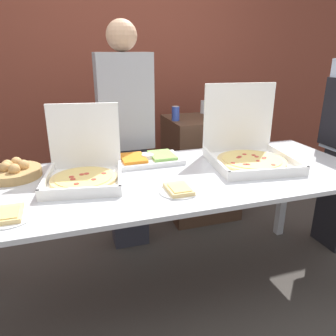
% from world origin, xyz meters
% --- Properties ---
extents(ground_plane, '(16.00, 16.00, 0.00)m').
position_xyz_m(ground_plane, '(0.00, 0.00, 0.00)').
color(ground_plane, '#423D38').
extents(brick_wall_behind, '(10.00, 0.06, 2.80)m').
position_xyz_m(brick_wall_behind, '(0.00, 1.70, 1.40)').
color(brick_wall_behind, brown).
rests_on(brick_wall_behind, ground_plane).
extents(buffet_table, '(2.43, 0.94, 0.84)m').
position_xyz_m(buffet_table, '(0.00, 0.00, 0.76)').
color(buffet_table, silver).
rests_on(buffet_table, ground_plane).
extents(pizza_box_near_right, '(0.48, 0.49, 0.41)m').
position_xyz_m(pizza_box_near_right, '(-0.47, 0.08, 0.91)').
color(pizza_box_near_right, white).
rests_on(pizza_box_near_right, buffet_table).
extents(pizza_box_far_left, '(0.56, 0.57, 0.49)m').
position_xyz_m(pizza_box_far_left, '(0.58, 0.08, 0.93)').
color(pizza_box_far_left, white).
rests_on(pizza_box_far_left, buffet_table).
extents(paper_plate_front_right, '(0.21, 0.21, 0.03)m').
position_xyz_m(paper_plate_front_right, '(-0.02, -0.23, 0.85)').
color(paper_plate_front_right, white).
rests_on(paper_plate_front_right, buffet_table).
extents(paper_plate_front_left, '(0.23, 0.23, 0.03)m').
position_xyz_m(paper_plate_front_left, '(-0.83, -0.26, 0.85)').
color(paper_plate_front_left, white).
rests_on(paper_plate_front_left, buffet_table).
extents(veggie_tray, '(0.44, 0.26, 0.05)m').
position_xyz_m(veggie_tray, '(-0.05, 0.28, 0.86)').
color(veggie_tray, white).
rests_on(veggie_tray, buffet_table).
extents(bread_basket, '(0.31, 0.31, 0.10)m').
position_xyz_m(bread_basket, '(-0.86, 0.26, 0.87)').
color(bread_basket, tan).
rests_on(bread_basket, buffet_table).
extents(sideboard_podium, '(0.64, 0.55, 0.96)m').
position_xyz_m(sideboard_podium, '(0.66, 1.01, 0.48)').
color(sideboard_podium, '#4C3323').
rests_on(sideboard_podium, ground_plane).
extents(soda_bottle, '(0.08, 0.08, 0.30)m').
position_xyz_m(soda_bottle, '(0.68, 0.92, 1.09)').
color(soda_bottle, '#B7BCC1').
rests_on(soda_bottle, sideboard_podium).
extents(soda_can_silver, '(0.07, 0.07, 0.12)m').
position_xyz_m(soda_can_silver, '(0.76, 1.21, 1.02)').
color(soda_can_silver, silver).
rests_on(soda_can_silver, sideboard_podium).
extents(soda_can_colored, '(0.07, 0.07, 0.12)m').
position_xyz_m(soda_can_colored, '(0.38, 0.96, 1.02)').
color(soda_can_colored, '#334CB2').
rests_on(soda_can_colored, sideboard_podium).
extents(person_guest_plaid, '(0.40, 0.22, 1.74)m').
position_xyz_m(person_guest_plaid, '(-0.11, 0.71, 0.91)').
color(person_guest_plaid, '#2D2D38').
rests_on(person_guest_plaid, ground_plane).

